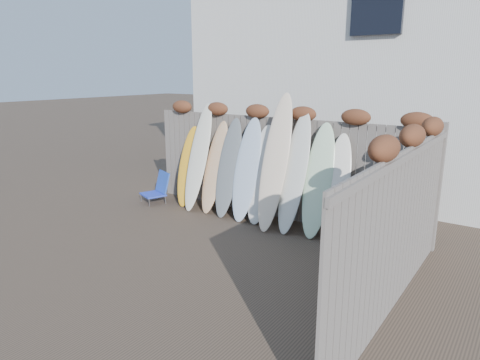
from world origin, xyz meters
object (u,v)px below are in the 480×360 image
Objects in this scene: beach_chair at (158,188)px; lattice_panel at (402,220)px; surfboard_0 at (188,166)px; wooden_crate at (366,248)px.

lattice_panel reaches higher than beach_chair.
beach_chair is 0.39× the size of surfboard_0.
wooden_crate is 4.49m from surfboard_0.
surfboard_0 is (-4.77, 0.93, -0.00)m from lattice_panel.
beach_chair is at bearing 171.22° from wooden_crate.
lattice_panel is 4.86m from surfboard_0.
beach_chair is 0.91× the size of wooden_crate.
lattice_panel is 0.97× the size of surfboard_0.
surfboard_0 is (-4.34, 1.05, 0.48)m from wooden_crate.
wooden_crate is 0.65m from lattice_panel.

